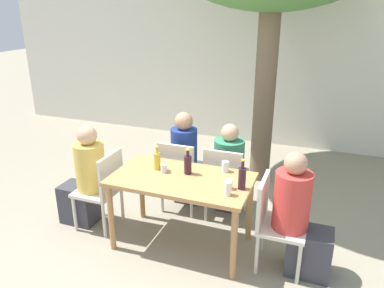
# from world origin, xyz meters

# --- Properties ---
(ground_plane) EXTENTS (30.00, 30.00, 0.00)m
(ground_plane) POSITION_xyz_m (0.00, 0.00, 0.00)
(ground_plane) COLOR gray
(cafe_building_wall) EXTENTS (10.00, 0.08, 2.80)m
(cafe_building_wall) POSITION_xyz_m (0.00, 3.41, 1.40)
(cafe_building_wall) COLOR silver
(cafe_building_wall) RESTS_ON ground_plane
(dining_table_front) EXTENTS (1.40, 0.78, 0.78)m
(dining_table_front) POSITION_xyz_m (0.00, 0.00, 0.68)
(dining_table_front) COLOR #B27F4C
(dining_table_front) RESTS_ON ground_plane
(patio_chair_0) EXTENTS (0.44, 0.44, 0.90)m
(patio_chair_0) POSITION_xyz_m (-0.93, 0.00, 0.51)
(patio_chair_0) COLOR beige
(patio_chair_0) RESTS_ON ground_plane
(patio_chair_1) EXTENTS (0.44, 0.44, 0.90)m
(patio_chair_1) POSITION_xyz_m (0.93, 0.00, 0.51)
(patio_chair_1) COLOR beige
(patio_chair_1) RESTS_ON ground_plane
(patio_chair_2) EXTENTS (0.44, 0.44, 0.90)m
(patio_chair_2) POSITION_xyz_m (-0.28, 0.62, 0.51)
(patio_chair_2) COLOR beige
(patio_chair_2) RESTS_ON ground_plane
(patio_chair_3) EXTENTS (0.44, 0.44, 0.90)m
(patio_chair_3) POSITION_xyz_m (0.28, 0.62, 0.51)
(patio_chair_3) COLOR beige
(patio_chair_3) RESTS_ON ground_plane
(person_seated_0) EXTENTS (0.56, 0.33, 1.20)m
(person_seated_0) POSITION_xyz_m (-1.17, -0.00, 0.53)
(person_seated_0) COLOR #383842
(person_seated_0) RESTS_ON ground_plane
(person_seated_1) EXTENTS (0.57, 0.33, 1.20)m
(person_seated_1) POSITION_xyz_m (1.17, -0.00, 0.53)
(person_seated_1) COLOR #383842
(person_seated_1) RESTS_ON ground_plane
(person_seated_2) EXTENTS (0.32, 0.56, 1.22)m
(person_seated_2) POSITION_xyz_m (-0.28, 0.86, 0.54)
(person_seated_2) COLOR #383842
(person_seated_2) RESTS_ON ground_plane
(person_seated_3) EXTENTS (0.35, 0.58, 1.13)m
(person_seated_3) POSITION_xyz_m (0.28, 0.86, 0.51)
(person_seated_3) COLOR #383842
(person_seated_3) RESTS_ON ground_plane
(wine_bottle_0) EXTENTS (0.07, 0.07, 0.30)m
(wine_bottle_0) POSITION_xyz_m (0.62, -0.02, 0.89)
(wine_bottle_0) COLOR #331923
(wine_bottle_0) RESTS_ON dining_table_front
(oil_cruet_1) EXTENTS (0.07, 0.07, 0.26)m
(oil_cruet_1) POSITION_xyz_m (-0.31, 0.10, 0.88)
(oil_cruet_1) COLOR gold
(oil_cruet_1) RESTS_ON dining_table_front
(wine_bottle_2) EXTENTS (0.08, 0.08, 0.27)m
(wine_bottle_2) POSITION_xyz_m (0.03, 0.11, 0.88)
(wine_bottle_2) COLOR #331923
(wine_bottle_2) RESTS_ON dining_table_front
(drinking_glass_0) EXTENTS (0.07, 0.07, 0.13)m
(drinking_glass_0) POSITION_xyz_m (0.53, -0.18, 0.84)
(drinking_glass_0) COLOR silver
(drinking_glass_0) RESTS_ON dining_table_front
(drinking_glass_1) EXTENTS (0.07, 0.07, 0.09)m
(drinking_glass_1) POSITION_xyz_m (0.50, -0.06, 0.82)
(drinking_glass_1) COLOR silver
(drinking_glass_1) RESTS_ON dining_table_front
(drinking_glass_2) EXTENTS (0.07, 0.07, 0.09)m
(drinking_glass_2) POSITION_xyz_m (-0.21, 0.05, 0.82)
(drinking_glass_2) COLOR silver
(drinking_glass_2) RESTS_ON dining_table_front
(drinking_glass_3) EXTENTS (0.07, 0.07, 0.11)m
(drinking_glass_3) POSITION_xyz_m (0.37, 0.29, 0.83)
(drinking_glass_3) COLOR silver
(drinking_glass_3) RESTS_ON dining_table_front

